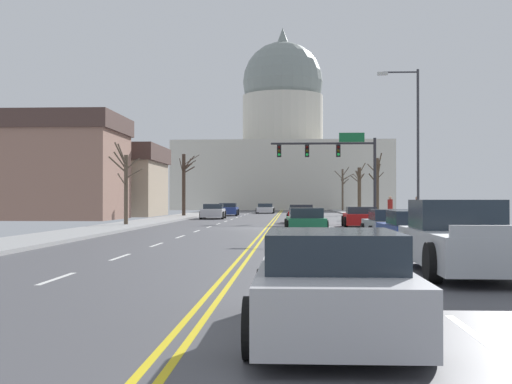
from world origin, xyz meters
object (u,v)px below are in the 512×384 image
Objects in this scene: sedan_oncoming_02 at (265,209)px; pedestrian_01 at (390,207)px; pedestrian_00 at (417,209)px; sedan_near_02 at (306,221)px; sedan_near_04 at (416,232)px; bicycle_parked at (429,222)px; sedan_near_06 at (331,285)px; sedan_oncoming_01 at (228,210)px; sedan_oncoming_00 at (213,212)px; street_lamp_right at (413,134)px; sedan_near_03 at (391,226)px; sedan_near_00 at (301,214)px; sedan_near_01 at (361,218)px; signal_gantry at (336,157)px; pickup_truck_near_05 at (462,241)px.

sedan_oncoming_02 is 34.55m from pedestrian_01.
pedestrian_00 is at bearing -79.81° from pedestrian_01.
sedan_near_04 is (3.17, -12.11, 0.03)m from sedan_near_02.
bicycle_parked is at bearing 4.21° from sedan_near_02.
sedan_oncoming_01 is (-6.73, 59.39, -0.00)m from sedan_near_06.
pedestrian_00 is at bearing 77.83° from sedan_near_06.
street_lamp_right is at bearing -56.03° from sedan_oncoming_00.
sedan_near_04 is 2.49× the size of bicycle_parked.
sedan_oncoming_01 is (-12.89, 30.34, -4.56)m from street_lamp_right.
sedan_oncoming_02 is at bearing 96.80° from sedan_near_04.
sedan_oncoming_01 reaches higher than sedan_near_03.
sedan_oncoming_01 reaches higher than sedan_near_02.
sedan_near_04 is at bearing -82.99° from sedan_near_00.
street_lamp_right is 1.99× the size of sedan_near_01.
signal_gantry is at bearing 102.80° from street_lamp_right.
sedan_near_06 is at bearing -102.17° from pedestrian_00.
sedan_near_03 is at bearing 89.62° from sedan_near_04.
bicycle_parked is at bearing -68.81° from sedan_oncoming_01.
street_lamp_right is 1.96× the size of sedan_near_06.
sedan_near_02 is at bearing -133.50° from pedestrian_00.
sedan_near_06 is at bearing -100.44° from sedan_near_03.
sedan_oncoming_01 is 1.05× the size of sedan_oncoming_02.
sedan_oncoming_00 is 21.35m from pedestrian_00.
street_lamp_right is at bearing -47.56° from sedan_near_01.
sedan_near_02 is 34.80m from sedan_oncoming_01.
pedestrian_01 is at bearing 84.66° from pickup_truck_near_05.
sedan_near_04 is 47.31m from sedan_oncoming_01.
pickup_truck_near_05 is 3.17× the size of bicycle_parked.
sedan_oncoming_00 is 1.00× the size of sedan_oncoming_01.
street_lamp_right is 5.73m from bicycle_parked.
signal_gantry is at bearing 90.88° from sedan_near_04.
sedan_near_00 reaches higher than sedan_near_03.
pickup_truck_near_05 reaches higher than sedan_oncoming_01.
bicycle_parked is at bearing 76.22° from sedan_near_06.
street_lamp_right is 1.84× the size of sedan_oncoming_00.
sedan_near_02 is 13.35m from pedestrian_01.
signal_gantry is at bearing 81.35° from sedan_near_02.
sedan_near_04 is 12.88m from bicycle_parked.
sedan_near_01 is 18.65m from sedan_near_04.
sedan_near_02 is (-5.90, -3.76, -4.58)m from street_lamp_right.
pickup_truck_near_05 is 7.62m from sedan_near_06.
pickup_truck_near_05 is 1.28× the size of sedan_near_06.
sedan_near_03 is (0.50, -24.36, -4.23)m from signal_gantry.
signal_gantry reaches higher than sedan_near_02.
signal_gantry reaches higher than sedan_near_03.
signal_gantry is 1.79× the size of sedan_near_04.
sedan_oncoming_01 reaches higher than sedan_oncoming_00.
sedan_near_04 is at bearing 75.47° from sedan_near_06.
street_lamp_right is 30.05m from sedan_near_06.
sedan_near_03 is 18.73m from pedestrian_01.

